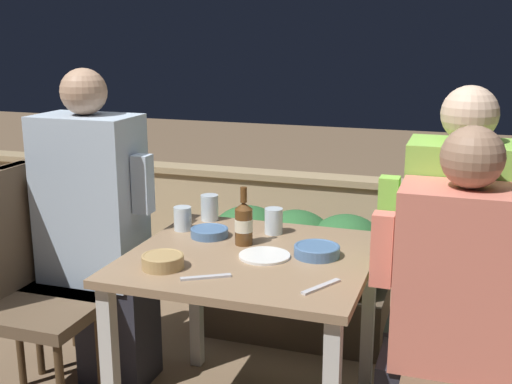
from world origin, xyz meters
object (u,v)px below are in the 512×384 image
(person_blue_shirt, at_px, (99,230))
(person_green_blouse, at_px, (448,272))
(person_coral_top, at_px, (448,317))
(chair_right_far, at_px, (508,306))
(chair_left_far, at_px, (59,250))
(chair_left_near, at_px, (18,272))
(beer_bottle, at_px, (244,223))

(person_blue_shirt, relative_size, person_green_blouse, 1.02)
(person_coral_top, xyz_separation_m, chair_right_far, (0.19, 0.26, -0.05))
(chair_left_far, distance_m, person_green_blouse, 1.64)
(person_blue_shirt, distance_m, person_coral_top, 1.47)
(person_coral_top, bearing_deg, person_green_blouse, 93.28)
(chair_right_far, bearing_deg, chair_left_far, 179.82)
(chair_right_far, bearing_deg, chair_left_near, -171.48)
(person_coral_top, xyz_separation_m, person_green_blouse, (-0.02, 0.26, 0.05))
(chair_left_near, xyz_separation_m, person_coral_top, (1.64, 0.01, 0.05))
(chair_left_near, bearing_deg, chair_left_far, 91.81)
(person_blue_shirt, xyz_separation_m, chair_right_far, (1.64, -0.01, -0.11))
(person_coral_top, relative_size, chair_right_far, 1.27)
(chair_left_far, bearing_deg, chair_left_near, -88.19)
(chair_left_far, height_order, chair_right_far, same)
(person_blue_shirt, distance_m, chair_right_far, 1.64)
(chair_left_near, height_order, person_blue_shirt, person_blue_shirt)
(person_blue_shirt, height_order, person_coral_top, person_blue_shirt)
(chair_left_near, relative_size, person_coral_top, 0.79)
(chair_left_near, xyz_separation_m, person_blue_shirt, (0.20, 0.28, 0.11))
(chair_left_near, height_order, chair_right_far, same)
(person_green_blouse, relative_size, beer_bottle, 5.89)
(chair_left_near, xyz_separation_m, person_green_blouse, (1.63, 0.27, 0.10))
(person_blue_shirt, bearing_deg, chair_right_far, -0.20)
(person_blue_shirt, relative_size, person_coral_top, 1.10)
(chair_right_far, xyz_separation_m, person_green_blouse, (-0.21, -0.00, 0.10))
(chair_left_near, distance_m, chair_left_far, 0.28)
(person_green_blouse, bearing_deg, person_coral_top, -86.72)
(beer_bottle, bearing_deg, chair_left_far, 176.87)
(person_blue_shirt, distance_m, person_green_blouse, 1.43)
(chair_left_far, distance_m, person_coral_top, 1.67)
(person_blue_shirt, xyz_separation_m, person_green_blouse, (1.43, -0.01, -0.01))
(chair_left_near, xyz_separation_m, beer_bottle, (0.87, 0.23, 0.22))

